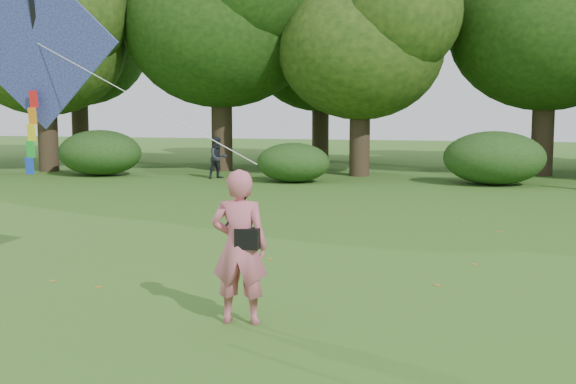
# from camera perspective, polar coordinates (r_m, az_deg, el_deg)

# --- Properties ---
(ground) EXTENTS (100.00, 100.00, 0.00)m
(ground) POSITION_cam_1_polar(r_m,az_deg,el_deg) (8.77, 0.83, -11.42)
(ground) COLOR #265114
(ground) RESTS_ON ground
(man_kite_flyer) EXTENTS (0.76, 0.54, 1.97)m
(man_kite_flyer) POSITION_cam_1_polar(r_m,az_deg,el_deg) (9.12, -3.85, -4.34)
(man_kite_flyer) COLOR #C75D72
(man_kite_flyer) RESTS_ON ground
(bystander_left) EXTENTS (0.95, 0.96, 1.57)m
(bystander_left) POSITION_cam_1_polar(r_m,az_deg,el_deg) (27.48, -5.55, 2.71)
(bystander_left) COLOR #22262D
(bystander_left) RESTS_ON ground
(crossbody_bag) EXTENTS (0.43, 0.20, 0.74)m
(crossbody_bag) POSITION_cam_1_polar(r_m,az_deg,el_deg) (9.03, -3.21, -3.61)
(crossbody_bag) COLOR black
(crossbody_bag) RESTS_ON ground
(flying_kite) EXTENTS (5.27, 1.88, 3.36)m
(flying_kite) POSITION_cam_1_polar(r_m,az_deg,el_deg) (11.87, -19.25, 10.90)
(flying_kite) COLOR #225C96
(flying_kite) RESTS_ON ground
(tree_line) EXTENTS (54.70, 15.30, 9.48)m
(tree_line) POSITION_cam_1_polar(r_m,az_deg,el_deg) (31.14, 13.36, 11.92)
(tree_line) COLOR #3A2D1E
(tree_line) RESTS_ON ground
(shrub_band) EXTENTS (39.15, 3.22, 1.88)m
(shrub_band) POSITION_cam_1_polar(r_m,az_deg,el_deg) (25.93, 7.76, 2.59)
(shrub_band) COLOR #264919
(shrub_band) RESTS_ON ground
(fallen_leaves) EXTENTS (7.17, 11.17, 0.01)m
(fallen_leaves) POSITION_cam_1_polar(r_m,az_deg,el_deg) (13.65, 4.47, -4.78)
(fallen_leaves) COLOR olive
(fallen_leaves) RESTS_ON ground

